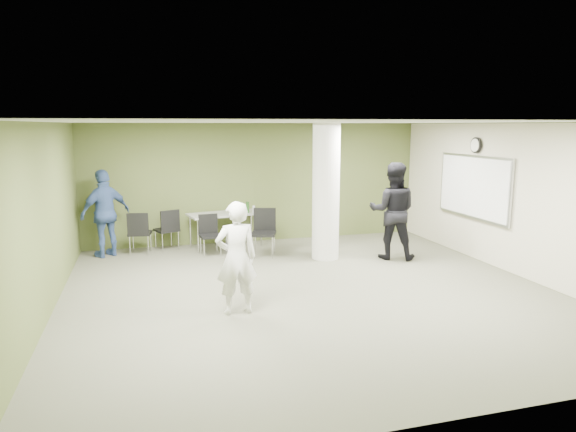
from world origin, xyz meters
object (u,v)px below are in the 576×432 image
object	(u,v)px
folding_table	(226,215)
chair_back_left	(139,230)
man_black	(393,211)
man_blue	(105,213)
woman_white	(236,258)

from	to	relation	value
folding_table	chair_back_left	xyz separation A→B (m)	(-1.91, -0.19, -0.20)
man_black	man_blue	size ratio (longest dim) A/B	1.08
man_black	man_blue	world-z (taller)	man_black
folding_table	chair_back_left	size ratio (longest dim) A/B	1.91
man_black	woman_white	bearing A→B (deg)	58.13
folding_table	man_black	xyz separation A→B (m)	(3.15, -1.93, 0.26)
folding_table	man_blue	size ratio (longest dim) A/B	0.96
folding_table	chair_back_left	world-z (taller)	folding_table
chair_back_left	man_black	xyz separation A→B (m)	(5.07, -1.74, 0.46)
man_black	chair_back_left	bearing A→B (deg)	7.41
man_blue	woman_white	bearing A→B (deg)	84.35
folding_table	woman_white	xyz separation A→B (m)	(-0.52, -4.21, 0.10)
chair_back_left	woman_white	world-z (taller)	woman_white
woman_white	man_black	size ratio (longest dim) A/B	0.84
folding_table	man_blue	world-z (taller)	man_blue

